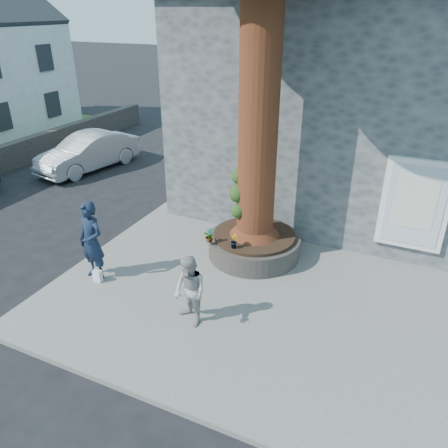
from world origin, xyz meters
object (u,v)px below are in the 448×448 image
at_px(planter, 254,245).
at_px(woman, 190,291).
at_px(man, 92,241).
at_px(car_silver, 88,152).

distance_m(planter, woman, 3.05).
relative_size(man, woman, 1.27).
relative_size(man, car_silver, 0.45).
relative_size(planter, woman, 1.55).
bearing_deg(planter, man, -140.35).
bearing_deg(car_silver, woman, -28.25).
relative_size(planter, car_silver, 0.55).
height_order(planter, car_silver, car_silver).
height_order(man, woman, man).
bearing_deg(man, planter, 49.82).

